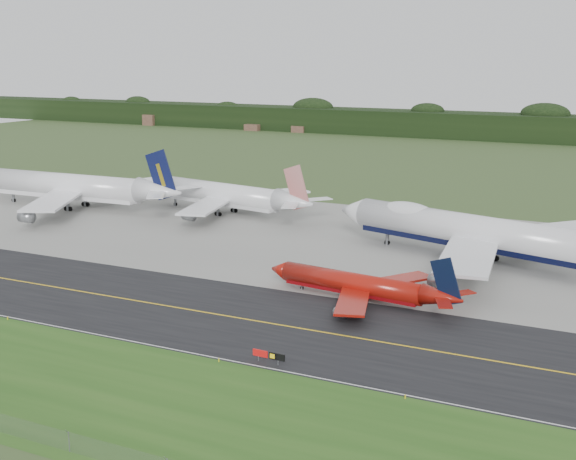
% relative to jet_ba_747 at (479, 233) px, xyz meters
% --- Properties ---
extents(ground, '(600.00, 600.00, 0.00)m').
position_rel_jet_ba_747_xyz_m(ground, '(-24.38, -45.32, -5.90)').
color(ground, '#334C23').
rests_on(ground, ground).
extents(grass_verge, '(400.00, 30.00, 0.01)m').
position_rel_jet_ba_747_xyz_m(grass_verge, '(-24.38, -80.32, -5.89)').
color(grass_verge, '#224D16').
rests_on(grass_verge, ground).
extents(taxiway, '(400.00, 32.00, 0.02)m').
position_rel_jet_ba_747_xyz_m(taxiway, '(-24.38, -49.32, -5.89)').
color(taxiway, black).
rests_on(taxiway, ground).
extents(apron, '(400.00, 78.00, 0.01)m').
position_rel_jet_ba_747_xyz_m(apron, '(-24.38, 5.68, -5.89)').
color(apron, gray).
rests_on(apron, ground).
extents(taxiway_centreline, '(400.00, 0.40, 0.00)m').
position_rel_jet_ba_747_xyz_m(taxiway_centreline, '(-24.38, -49.32, -5.87)').
color(taxiway_centreline, yellow).
rests_on(taxiway_centreline, taxiway).
extents(taxiway_edge_line, '(400.00, 0.25, 0.00)m').
position_rel_jet_ba_747_xyz_m(taxiway_edge_line, '(-24.38, -64.82, -5.87)').
color(taxiway_edge_line, silver).
rests_on(taxiway_edge_line, taxiway).
extents(perimeter_fence, '(320.00, 0.10, 320.00)m').
position_rel_jet_ba_747_xyz_m(perimeter_fence, '(-24.38, -93.32, -4.80)').
color(perimeter_fence, slate).
rests_on(perimeter_fence, ground).
extents(horizon_treeline, '(700.00, 25.00, 12.00)m').
position_rel_jet_ba_747_xyz_m(horizon_treeline, '(-24.38, 228.44, -0.43)').
color(horizon_treeline, black).
rests_on(horizon_treeline, ground).
extents(jet_ba_747, '(67.71, 54.85, 17.33)m').
position_rel_jet_ba_747_xyz_m(jet_ba_747, '(0.00, 0.00, 0.00)').
color(jet_ba_747, white).
rests_on(jet_ba_747, ground).
extents(jet_red_737, '(35.25, 28.52, 9.52)m').
position_rel_jet_ba_747_xyz_m(jet_red_737, '(-10.78, -32.89, -3.27)').
color(jet_red_737, '#96130A').
rests_on(jet_red_737, ground).
extents(jet_navy_gold, '(64.99, 56.70, 16.79)m').
position_rel_jet_ba_747_xyz_m(jet_navy_gold, '(-106.50, 8.01, -0.38)').
color(jet_navy_gold, white).
rests_on(jet_navy_gold, ground).
extents(jet_star_tail, '(54.33, 44.83, 14.38)m').
position_rel_jet_ba_747_xyz_m(jet_star_tail, '(-68.14, 19.27, -1.11)').
color(jet_star_tail, white).
rests_on(jet_star_tail, ground).
extents(taxiway_sign, '(4.76, 0.38, 1.59)m').
position_rel_jet_ba_747_xyz_m(taxiway_sign, '(-11.61, -63.33, -4.78)').
color(taxiway_sign, slate).
rests_on(taxiway_sign, ground).
extents(edge_marker_left, '(0.16, 0.16, 0.50)m').
position_rel_jet_ba_747_xyz_m(edge_marker_left, '(-55.07, -65.82, -5.65)').
color(edge_marker_left, yellow).
rests_on(edge_marker_left, ground).
extents(edge_marker_center, '(0.16, 0.16, 0.50)m').
position_rel_jet_ba_747_xyz_m(edge_marker_center, '(-17.66, -65.82, -5.65)').
color(edge_marker_center, yellow).
rests_on(edge_marker_center, ground).
extents(edge_marker_right, '(0.16, 0.16, 0.50)m').
position_rel_jet_ba_747_xyz_m(edge_marker_right, '(7.80, -65.82, -5.65)').
color(edge_marker_right, yellow).
rests_on(edge_marker_right, ground).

